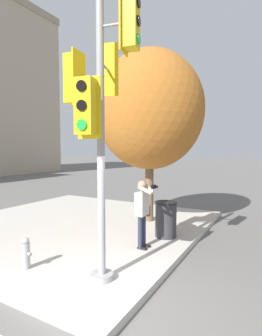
{
  "coord_description": "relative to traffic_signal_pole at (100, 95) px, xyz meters",
  "views": [
    {
      "loc": [
        -3.18,
        -2.4,
        2.61
      ],
      "look_at": [
        1.94,
        0.47,
        2.21
      ],
      "focal_mm": 28.0,
      "sensor_mm": 36.0,
      "label": 1
    }
  ],
  "objects": [
    {
      "name": "ground_plane",
      "position": [
        -0.76,
        -0.45,
        -3.61
      ],
      "size": [
        160.0,
        160.0,
        0.0
      ],
      "primitive_type": "plane",
      "color": "slate"
    },
    {
      "name": "sidewalk_corner",
      "position": [
        2.74,
        3.05,
        -3.53
      ],
      "size": [
        8.0,
        8.0,
        0.16
      ],
      "color": "#BCB7AD",
      "rests_on": "ground_plane"
    },
    {
      "name": "traffic_signal_pole",
      "position": [
        0.0,
        0.0,
        0.0
      ],
      "size": [
        1.46,
        1.47,
        5.61
      ],
      "color": "#939399",
      "rests_on": "sidewalk_corner"
    },
    {
      "name": "person_photographer",
      "position": [
        1.83,
        0.05,
        -2.43
      ],
      "size": [
        0.58,
        0.54,
        1.7
      ],
      "color": "black",
      "rests_on": "sidewalk_corner"
    },
    {
      "name": "street_tree",
      "position": [
        4.21,
        0.99,
        0.33
      ],
      "size": [
        3.64,
        3.64,
        5.8
      ],
      "color": "brown",
      "rests_on": "sidewalk_corner"
    },
    {
      "name": "fire_hydrant",
      "position": [
        -0.39,
        1.63,
        -3.13
      ],
      "size": [
        0.17,
        0.23,
        0.66
      ],
      "color": "#99999E",
      "rests_on": "sidewalk_corner"
    },
    {
      "name": "trash_bin",
      "position": [
        2.89,
        -0.15,
        -2.95
      ],
      "size": [
        0.63,
        0.63,
        1.0
      ],
      "color": "#2D2D33",
      "rests_on": "sidewalk_corner"
    }
  ]
}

